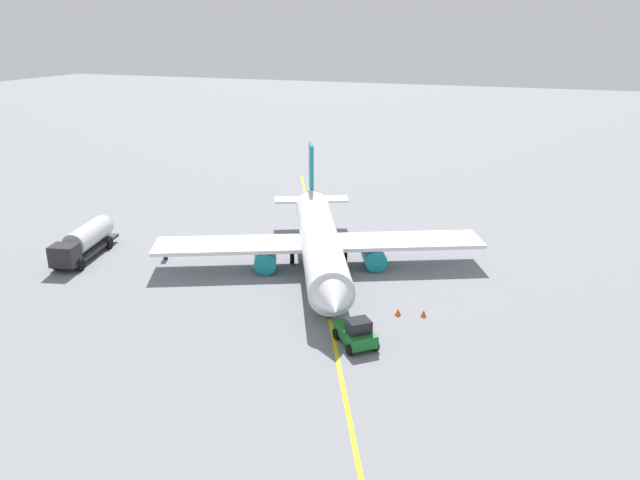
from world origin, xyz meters
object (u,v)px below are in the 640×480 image
Objects in this scene: fuel_tanker at (84,241)px; refueling_worker at (165,252)px; safety_cone_nose at (398,312)px; safety_cone_wingtip at (424,313)px; pushback_tug at (356,333)px; airplane at (320,242)px.

fuel_tanker is 8.25m from refueling_worker.
fuel_tanker is 32.80m from safety_cone_nose.
refueling_worker is 25.21m from safety_cone_nose.
refueling_worker reaches higher than safety_cone_wingtip.
safety_cone_wingtip is (-6.43, 3.66, -0.72)m from pushback_tug.
refueling_worker is 27.09m from safety_cone_wingtip.
refueling_worker is at bearing -98.16° from safety_cone_wingtip.
airplane is at bearing -128.40° from safety_cone_nose.
safety_cone_nose is (7.62, 9.61, -2.35)m from airplane.
airplane is 23.77m from fuel_tanker.
safety_cone_wingtip is (1.58, 34.69, -1.43)m from fuel_tanker.
safety_cone_nose is at bearing -75.98° from safety_cone_wingtip.
safety_cone_wingtip is at bearing 81.84° from refueling_worker.
safety_cone_nose is at bearing 51.60° from airplane.
airplane is at bearing 103.50° from fuel_tanker.
fuel_tanker is 32.06m from pushback_tug.
pushback_tug reaches higher than safety_cone_wingtip.
fuel_tanker is at bearing -76.50° from airplane.
airplane is 2.95× the size of fuel_tanker.
airplane reaches higher than safety_cone_wingtip.
fuel_tanker is at bearing -104.47° from pushback_tug.
airplane is 12.48m from safety_cone_nose.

